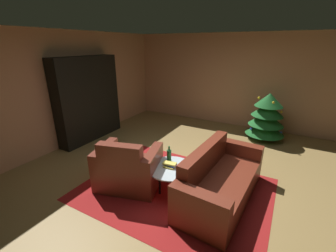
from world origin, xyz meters
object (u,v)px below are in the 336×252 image
Objects in this scene: armchair_red at (128,169)px; couch_red at (219,181)px; book_stack_on_table at (170,165)px; bottle_on_table at (169,155)px; decorated_tree at (267,117)px; coffee_table at (171,169)px; bookshelf_unit at (92,100)px.

armchair_red reaches higher than couch_red.
bottle_on_table is at bearing 122.50° from book_stack_on_table.
decorated_tree is at bearing 69.75° from book_stack_on_table.
couch_red reaches higher than book_stack_on_table.
armchair_red is 0.61× the size of couch_red.
decorated_tree is (1.76, 3.26, 0.28)m from armchair_red.
armchair_red is 0.73m from coffee_table.
armchair_red reaches higher than coffee_table.
decorated_tree is (1.20, 2.84, 0.07)m from bottle_on_table.
decorated_tree is at bearing 83.26° from couch_red.
couch_red is 0.91m from bottle_on_table.
decorated_tree reaches higher than book_stack_on_table.
coffee_table is (0.68, 0.25, 0.06)m from armchair_red.
bookshelf_unit is 1.73× the size of armchair_red.
bookshelf_unit is 3.71m from couch_red.
couch_red is (3.54, -0.86, -0.70)m from bookshelf_unit.
couch_red reaches higher than coffee_table.
coffee_table is (2.79, -1.07, -0.59)m from bookshelf_unit.
coffee_table is at bearing 19.89° from armchair_red.
book_stack_on_table is 0.19× the size of decorated_tree.
armchair_red is at bearing -143.13° from bottle_on_table.
couch_red is 0.78m from coffee_table.
armchair_red is at bearing -118.36° from decorated_tree.
bookshelf_unit is 2.57m from armchair_red.
decorated_tree reaches higher than coffee_table.
coffee_table is 0.65× the size of decorated_tree.
decorated_tree reaches higher than bottle_on_table.
bottle_on_table is (-0.10, 0.15, 0.08)m from book_stack_on_table.
book_stack_on_table is at bearing -20.86° from bookshelf_unit.
bookshelf_unit is 8.96× the size of book_stack_on_table.
bookshelf_unit is 1.71× the size of decorated_tree.
armchair_red is 0.72m from book_stack_on_table.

